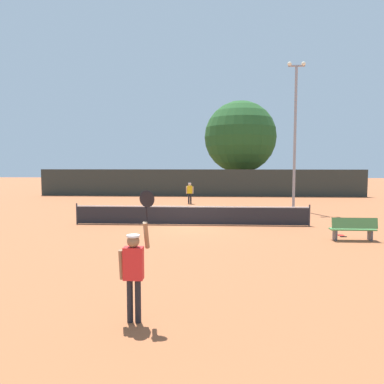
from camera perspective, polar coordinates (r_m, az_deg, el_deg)
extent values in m
plane|color=#9E5633|center=(18.30, -0.14, -5.24)|extent=(120.00, 120.00, 0.00)
cube|color=#232328|center=(18.23, -0.14, -3.77)|extent=(11.86, 0.03, 0.91)
cube|color=white|center=(18.17, -0.14, -2.35)|extent=(11.86, 0.04, 0.06)
cylinder|color=#333338|center=(19.47, -17.88, -3.28)|extent=(0.08, 0.08, 1.07)
cylinder|color=#333338|center=(18.85, 18.21, -3.54)|extent=(0.08, 0.08, 1.07)
cube|color=#2D332D|center=(34.12, 1.37, 1.48)|extent=(31.12, 0.12, 2.55)
cube|color=red|center=(7.18, -9.31, -11.15)|extent=(0.38, 0.22, 0.64)
sphere|color=#8C6647|center=(7.07, -9.36, -7.75)|extent=(0.24, 0.24, 0.24)
cylinder|color=white|center=(7.05, -9.37, -6.92)|extent=(0.26, 0.26, 0.04)
cylinder|color=black|center=(7.43, -9.86, -16.71)|extent=(0.12, 0.12, 0.86)
cylinder|color=black|center=(7.40, -8.60, -16.79)|extent=(0.12, 0.12, 0.86)
cylinder|color=#8C6647|center=(7.24, -11.20, -11.30)|extent=(0.09, 0.18, 0.61)
cylinder|color=#8C6647|center=(7.09, -7.30, -6.84)|extent=(0.09, 0.34, 0.58)
cylinder|color=black|center=(7.08, -7.25, -3.48)|extent=(0.04, 0.11, 0.28)
ellipsoid|color=black|center=(7.10, -7.19, -1.10)|extent=(0.30, 0.13, 0.36)
cube|color=yellow|center=(27.66, -0.36, 0.38)|extent=(0.38, 0.22, 0.59)
sphere|color=beige|center=(27.63, -0.36, 1.21)|extent=(0.23, 0.23, 0.23)
cylinder|color=white|center=(27.63, -0.36, 1.41)|extent=(0.24, 0.24, 0.04)
cylinder|color=black|center=(27.73, -0.52, -1.06)|extent=(0.12, 0.12, 0.80)
cylinder|color=black|center=(27.72, -0.19, -1.06)|extent=(0.12, 0.12, 0.80)
cylinder|color=beige|center=(27.68, -0.86, 0.32)|extent=(0.09, 0.17, 0.56)
cylinder|color=beige|center=(27.65, 0.14, 0.31)|extent=(0.09, 0.16, 0.56)
sphere|color=#CCE033|center=(20.79, -3.52, -3.97)|extent=(0.07, 0.07, 0.07)
cylinder|color=black|center=(16.59, 23.00, -6.57)|extent=(0.28, 0.04, 0.04)
ellipsoid|color=red|center=(16.88, 22.63, -6.36)|extent=(0.28, 0.36, 0.04)
cube|color=#478C4C|center=(16.00, 24.23, -5.44)|extent=(1.80, 0.40, 0.06)
cube|color=#478C4C|center=(15.79, 24.50, -4.55)|extent=(1.80, 0.12, 0.44)
cube|color=#4C4C51|center=(15.80, 21.82, -6.32)|extent=(0.08, 0.36, 0.45)
cube|color=#4C4C51|center=(16.30, 26.51, -6.14)|extent=(0.08, 0.36, 0.45)
cylinder|color=gray|center=(25.04, 16.07, 8.08)|extent=(0.18, 0.18, 9.46)
cube|color=gray|center=(25.79, 16.32, 18.73)|extent=(1.10, 0.10, 0.10)
sphere|color=#F2EDCC|center=(25.73, 15.30, 19.09)|extent=(0.28, 0.28, 0.28)
sphere|color=#F2EDCC|center=(25.93, 17.35, 18.93)|extent=(0.28, 0.28, 0.28)
cylinder|color=brown|center=(39.62, 7.63, 2.24)|extent=(0.56, 0.56, 3.07)
sphere|color=#235123|center=(39.70, 7.70, 8.67)|extent=(7.77, 7.77, 7.77)
cube|color=red|center=(43.34, -2.80, 1.24)|extent=(2.25, 4.35, 0.90)
cube|color=#2D333D|center=(43.00, -2.84, 2.24)|extent=(1.88, 2.34, 0.64)
cylinder|color=black|center=(44.84, -3.69, 0.96)|extent=(0.22, 0.60, 0.60)
cylinder|color=black|center=(44.67, -1.53, 0.95)|extent=(0.22, 0.60, 0.60)
cylinder|color=black|center=(42.06, -4.14, 0.72)|extent=(0.22, 0.60, 0.60)
cylinder|color=black|center=(41.88, -1.84, 0.71)|extent=(0.22, 0.60, 0.60)
cube|color=black|center=(40.37, 11.45, 0.91)|extent=(2.46, 4.42, 0.90)
cube|color=#2D333D|center=(40.03, 11.53, 1.98)|extent=(1.99, 2.41, 0.64)
cylinder|color=black|center=(41.66, 10.01, 0.62)|extent=(0.22, 0.60, 0.60)
cylinder|color=black|center=(41.90, 12.32, 0.61)|extent=(0.22, 0.60, 0.60)
cylinder|color=black|center=(38.89, 10.50, 0.34)|extent=(0.22, 0.60, 0.60)
cylinder|color=black|center=(39.14, 12.97, 0.33)|extent=(0.22, 0.60, 0.60)
cube|color=navy|center=(44.01, 15.01, 1.14)|extent=(2.11, 4.29, 0.90)
cube|color=#2D333D|center=(43.68, 15.11, 2.12)|extent=(1.81, 2.28, 0.64)
cylinder|color=black|center=(45.23, 13.58, 0.87)|extent=(0.22, 0.60, 0.60)
cylinder|color=black|center=(45.58, 15.68, 0.86)|extent=(0.22, 0.60, 0.60)
cylinder|color=black|center=(42.49, 14.26, 0.63)|extent=(0.22, 0.60, 0.60)
cylinder|color=black|center=(42.85, 16.50, 0.61)|extent=(0.22, 0.60, 0.60)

